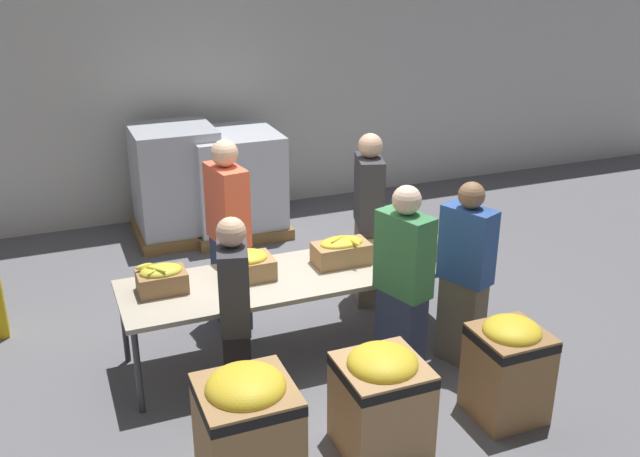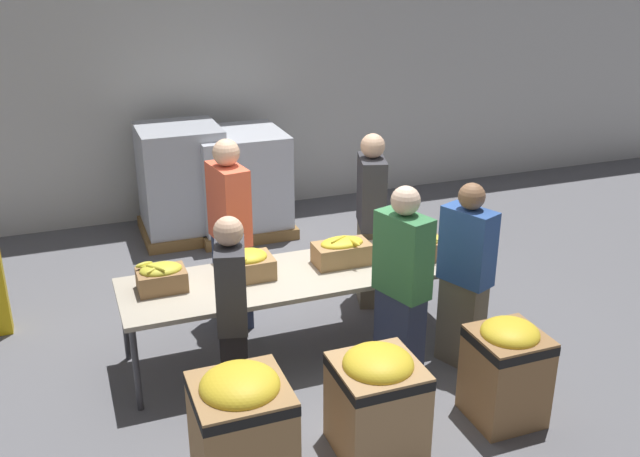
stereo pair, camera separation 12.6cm
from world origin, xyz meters
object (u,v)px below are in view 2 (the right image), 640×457
sorting_table (301,277)px  volunteer_1 (233,319)px  donation_bin_1 (377,398)px  pallet_stack_1 (240,183)px  donation_bin_0 (242,425)px  volunteer_2 (371,221)px  pallet_stack_0 (181,183)px  volunteer_4 (401,289)px  banana_box_0 (161,276)px  volunteer_3 (465,277)px  banana_box_3 (421,247)px  volunteer_0 (230,236)px  banana_box_2 (342,251)px  donation_bin_2 (506,368)px  banana_box_1 (248,264)px

sorting_table → volunteer_1: volunteer_1 is taller
donation_bin_1 → pallet_stack_1: size_ratio=0.64×
sorting_table → donation_bin_0: 1.72m
volunteer_2 → pallet_stack_0: bearing=-132.6°
sorting_table → volunteer_4: (0.58, -0.72, 0.13)m
banana_box_0 → volunteer_3: (2.34, -0.75, -0.07)m
sorting_table → banana_box_0: bearing=175.4°
volunteer_1 → volunteer_3: size_ratio=0.99×
donation_bin_0 → donation_bin_1: 0.96m
banana_box_3 → volunteer_0: size_ratio=0.25×
banana_box_2 → banana_box_3: 0.70m
volunteer_1 → volunteer_3: 1.95m
banana_box_0 → pallet_stack_1: bearing=64.2°
volunteer_2 → donation_bin_2: bearing=21.5°
donation_bin_1 → pallet_stack_0: bearing=96.5°
banana_box_1 → banana_box_3: (1.52, -0.17, -0.01)m
volunteer_1 → donation_bin_0: size_ratio=1.84×
banana_box_1 → volunteer_3: 1.79m
banana_box_2 → donation_bin_0: banana_box_2 is taller
volunteer_1 → donation_bin_1: size_ratio=1.98×
banana_box_2 → donation_bin_0: size_ratio=0.56×
sorting_table → pallet_stack_1: pallet_stack_1 is taller
volunteer_0 → donation_bin_0: volunteer_0 is taller
pallet_stack_0 → volunteer_2: bearing=-59.7°
sorting_table → volunteer_0: volunteer_0 is taller
volunteer_2 → sorting_table: bearing=-38.4°
volunteer_0 → pallet_stack_1: size_ratio=1.42×
sorting_table → banana_box_1: (-0.43, 0.08, 0.16)m
volunteer_2 → pallet_stack_0: size_ratio=1.26×
volunteer_4 → donation_bin_1: 0.98m
pallet_stack_0 → volunteer_1: bearing=-94.5°
donation_bin_0 → pallet_stack_1: size_ratio=0.69×
donation_bin_0 → banana_box_3: bearing=34.1°
volunteer_0 → donation_bin_0: 2.23m
banana_box_1 → banana_box_2: bearing=-1.7°
banana_box_2 → pallet_stack_0: 3.12m
sorting_table → volunteer_2: volunteer_2 is taller
donation_bin_1 → volunteer_4: bearing=53.6°
pallet_stack_0 → donation_bin_1: bearing=-83.5°
banana_box_1 → banana_box_2: 0.83m
banana_box_3 → pallet_stack_1: 3.18m
donation_bin_0 → pallet_stack_1: 4.55m
banana_box_1 → banana_box_3: same height
banana_box_3 → pallet_stack_0: 3.50m
donation_bin_1 → banana_box_3: bearing=52.5°
banana_box_3 → pallet_stack_1: pallet_stack_1 is taller
banana_box_2 → sorting_table: bearing=-172.5°
banana_box_1 → volunteer_0: size_ratio=0.23×
volunteer_0 → volunteer_1: size_ratio=1.12×
banana_box_0 → volunteer_3: 2.46m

